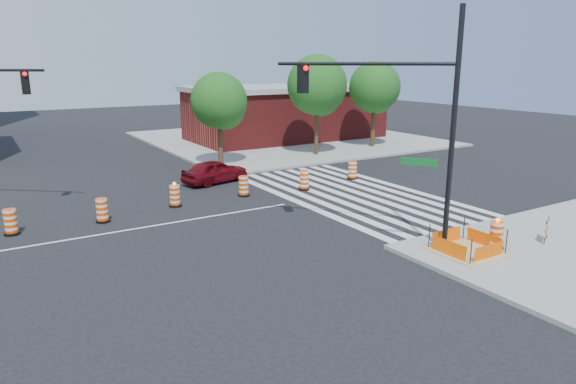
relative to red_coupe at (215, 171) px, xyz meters
name	(u,v)px	position (x,y,z in m)	size (l,w,h in m)	color
ground	(137,229)	(-6.05, -5.89, -0.65)	(120.00, 120.00, 0.00)	black
sidewalk_ne	(286,139)	(11.95, 12.11, -0.58)	(22.00, 22.00, 0.15)	gray
crosswalk_east	(350,193)	(4.90, -5.89, -0.65)	(6.75, 13.50, 0.01)	silver
lane_centerline	(137,229)	(-6.05, -5.89, -0.65)	(14.00, 0.12, 0.01)	silver
excavation_pit	(466,249)	(2.95, -14.89, -0.43)	(2.20, 2.20, 0.90)	tan
brick_storefront	(286,113)	(11.95, 12.11, 1.66)	(16.50, 8.50, 4.60)	maroon
red_coupe	(215,171)	(0.00, 0.00, 0.00)	(1.55, 3.84, 1.31)	#5F080F
signal_pole_se	(402,109)	(1.33, -13.03, 4.37)	(4.11, 4.83, 8.20)	black
pit_drum	(496,236)	(4.06, -15.22, -0.04)	(0.57, 0.57, 1.13)	black
barricade	(547,229)	(6.26, -15.72, -0.02)	(0.69, 0.36, 0.89)	#F94605
tree_north_c	(219,104)	(2.11, 3.85, 3.36)	(3.56, 3.52, 5.99)	#382314
tree_north_d	(317,89)	(9.59, 3.95, 4.12)	(4.18, 4.18, 7.10)	#382314
tree_north_e	(375,90)	(15.40, 4.63, 3.82)	(3.93, 3.92, 6.66)	#382314
median_drum_2	(11,223)	(-10.41, -4.07, -0.18)	(0.60, 0.60, 1.02)	black
median_drum_3	(102,211)	(-7.01, -4.26, -0.18)	(0.60, 0.60, 1.02)	black
median_drum_4	(175,196)	(-3.58, -3.53, -0.17)	(0.60, 0.60, 1.18)	black
median_drum_5	(244,187)	(0.03, -3.47, -0.18)	(0.60, 0.60, 1.02)	black
median_drum_6	(304,181)	(3.33, -4.00, -0.18)	(0.60, 0.60, 1.02)	black
median_drum_7	(353,171)	(7.11, -3.30, -0.18)	(0.60, 0.60, 1.02)	black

